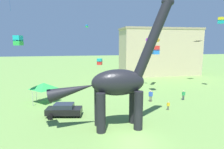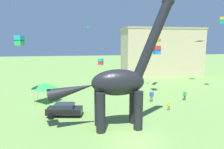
{
  "view_description": "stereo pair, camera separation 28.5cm",
  "coord_description": "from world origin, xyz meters",
  "px_view_note": "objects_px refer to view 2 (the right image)",
  "views": [
    {
      "loc": [
        -5.07,
        -16.0,
        8.8
      ],
      "look_at": [
        -1.35,
        3.51,
        5.59
      ],
      "focal_mm": 31.71,
      "sensor_mm": 36.0,
      "label": 1
    },
    {
      "loc": [
        -4.79,
        -16.05,
        8.8
      ],
      "look_at": [
        -1.35,
        3.51,
        5.59
      ],
      "focal_mm": 31.71,
      "sensor_mm": 36.0,
      "label": 2
    }
  ],
  "objects_px": {
    "kite_drifting": "(157,50)",
    "kite_far_left": "(223,20)",
    "kite_mid_center": "(88,26)",
    "kite_near_low": "(156,40)",
    "dinosaur_sculpture": "(118,82)",
    "parked_sedan_left": "(65,109)",
    "kite_near_high": "(19,40)",
    "kite_apex": "(101,62)",
    "person_watching_child": "(169,105)",
    "person_far_spectator": "(152,95)",
    "person_near_flyer": "(185,94)",
    "kite_high_right": "(200,41)",
    "festival_canopy_tent": "(45,86)"
  },
  "relations": [
    {
      "from": "kite_near_high",
      "to": "kite_drifting",
      "type": "bearing_deg",
      "value": 12.9
    },
    {
      "from": "parked_sedan_left",
      "to": "kite_near_low",
      "type": "bearing_deg",
      "value": 47.41
    },
    {
      "from": "person_watching_child",
      "to": "kite_near_low",
      "type": "relative_size",
      "value": 0.39
    },
    {
      "from": "kite_mid_center",
      "to": "kite_far_left",
      "type": "distance_m",
      "value": 23.74
    },
    {
      "from": "person_watching_child",
      "to": "kite_near_low",
      "type": "distance_m",
      "value": 15.75
    },
    {
      "from": "person_far_spectator",
      "to": "festival_canopy_tent",
      "type": "distance_m",
      "value": 15.9
    },
    {
      "from": "kite_near_high",
      "to": "festival_canopy_tent",
      "type": "bearing_deg",
      "value": 52.47
    },
    {
      "from": "parked_sedan_left",
      "to": "person_far_spectator",
      "type": "bearing_deg",
      "value": 26.47
    },
    {
      "from": "kite_drifting",
      "to": "kite_far_left",
      "type": "relative_size",
      "value": 1.27
    },
    {
      "from": "festival_canopy_tent",
      "to": "kite_far_left",
      "type": "height_order",
      "value": "kite_far_left"
    },
    {
      "from": "person_near_flyer",
      "to": "festival_canopy_tent",
      "type": "relative_size",
      "value": 0.48
    },
    {
      "from": "parked_sedan_left",
      "to": "kite_high_right",
      "type": "distance_m",
      "value": 33.62
    },
    {
      "from": "parked_sedan_left",
      "to": "person_far_spectator",
      "type": "relative_size",
      "value": 2.54
    },
    {
      "from": "dinosaur_sculpture",
      "to": "kite_mid_center",
      "type": "xyz_separation_m",
      "value": [
        -1.91,
        16.77,
        6.89
      ]
    },
    {
      "from": "person_watching_child",
      "to": "kite_near_high",
      "type": "bearing_deg",
      "value": 88.9
    },
    {
      "from": "dinosaur_sculpture",
      "to": "kite_drifting",
      "type": "bearing_deg",
      "value": 25.54
    },
    {
      "from": "person_watching_child",
      "to": "kite_near_low",
      "type": "bearing_deg",
      "value": -4.25
    },
    {
      "from": "parked_sedan_left",
      "to": "kite_apex",
      "type": "relative_size",
      "value": 4.37
    },
    {
      "from": "kite_mid_center",
      "to": "kite_apex",
      "type": "relative_size",
      "value": 0.48
    },
    {
      "from": "kite_mid_center",
      "to": "kite_near_low",
      "type": "relative_size",
      "value": 0.16
    },
    {
      "from": "parked_sedan_left",
      "to": "kite_high_right",
      "type": "relative_size",
      "value": 2.47
    },
    {
      "from": "parked_sedan_left",
      "to": "kite_drifting",
      "type": "bearing_deg",
      "value": 38.21
    },
    {
      "from": "kite_drifting",
      "to": "kite_mid_center",
      "type": "distance_m",
      "value": 12.72
    },
    {
      "from": "kite_high_right",
      "to": "kite_near_high",
      "type": "height_order",
      "value": "kite_near_high"
    },
    {
      "from": "kite_mid_center",
      "to": "festival_canopy_tent",
      "type": "bearing_deg",
      "value": -137.37
    },
    {
      "from": "person_near_flyer",
      "to": "kite_near_high",
      "type": "height_order",
      "value": "kite_near_high"
    },
    {
      "from": "kite_near_low",
      "to": "kite_apex",
      "type": "bearing_deg",
      "value": -160.02
    },
    {
      "from": "parked_sedan_left",
      "to": "person_watching_child",
      "type": "xyz_separation_m",
      "value": [
        13.36,
        -0.35,
        -0.11
      ]
    },
    {
      "from": "kite_drifting",
      "to": "kite_near_low",
      "type": "bearing_deg",
      "value": 70.04
    },
    {
      "from": "person_watching_child",
      "to": "person_near_flyer",
      "type": "relative_size",
      "value": 0.76
    },
    {
      "from": "parked_sedan_left",
      "to": "person_near_flyer",
      "type": "distance_m",
      "value": 18.18
    },
    {
      "from": "kite_drifting",
      "to": "kite_far_left",
      "type": "xyz_separation_m",
      "value": [
        12.22,
        0.35,
        5.11
      ]
    },
    {
      "from": "kite_mid_center",
      "to": "kite_near_low",
      "type": "bearing_deg",
      "value": -0.1
    },
    {
      "from": "kite_apex",
      "to": "kite_far_left",
      "type": "xyz_separation_m",
      "value": [
        21.62,
        -0.25,
        6.96
      ]
    },
    {
      "from": "person_far_spectator",
      "to": "kite_apex",
      "type": "height_order",
      "value": "kite_apex"
    },
    {
      "from": "dinosaur_sculpture",
      "to": "kite_drifting",
      "type": "relative_size",
      "value": 9.33
    },
    {
      "from": "person_watching_child",
      "to": "kite_far_left",
      "type": "relative_size",
      "value": 1.03
    },
    {
      "from": "person_watching_child",
      "to": "person_far_spectator",
      "type": "xyz_separation_m",
      "value": [
        -0.88,
        3.95,
        0.36
      ]
    },
    {
      "from": "dinosaur_sculpture",
      "to": "festival_canopy_tent",
      "type": "distance_m",
      "value": 13.83
    },
    {
      "from": "kite_far_left",
      "to": "kite_near_low",
      "type": "bearing_deg",
      "value": 157.9
    },
    {
      "from": "dinosaur_sculpture",
      "to": "kite_apex",
      "type": "height_order",
      "value": "dinosaur_sculpture"
    },
    {
      "from": "person_near_flyer",
      "to": "kite_high_right",
      "type": "height_order",
      "value": "kite_high_right"
    },
    {
      "from": "kite_mid_center",
      "to": "kite_drifting",
      "type": "bearing_deg",
      "value": -22.75
    },
    {
      "from": "kite_near_high",
      "to": "kite_apex",
      "type": "relative_size",
      "value": 1.2
    },
    {
      "from": "person_near_flyer",
      "to": "person_watching_child",
      "type": "bearing_deg",
      "value": -76.06
    },
    {
      "from": "kite_apex",
      "to": "kite_near_high",
      "type": "bearing_deg",
      "value": -154.23
    },
    {
      "from": "dinosaur_sculpture",
      "to": "parked_sedan_left",
      "type": "height_order",
      "value": "dinosaur_sculpture"
    },
    {
      "from": "person_near_flyer",
      "to": "kite_far_left",
      "type": "distance_m",
      "value": 15.66
    },
    {
      "from": "kite_drifting",
      "to": "kite_high_right",
      "type": "relative_size",
      "value": 0.79
    },
    {
      "from": "person_watching_child",
      "to": "kite_drifting",
      "type": "relative_size",
      "value": 0.81
    }
  ]
}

